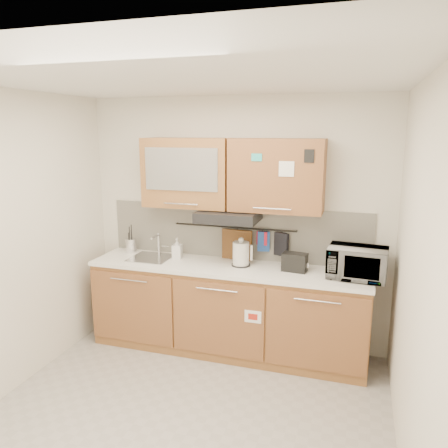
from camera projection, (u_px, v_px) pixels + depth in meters
The scene contains 21 objects.
floor at pixel (184, 419), 3.47m from camera, with size 3.20×3.20×0.00m, color #9E9993.
ceiling at pixel (176, 78), 2.93m from camera, with size 3.20×3.20×0.00m, color white.
wall_back at pixel (235, 223), 4.60m from camera, with size 3.20×3.20×0.00m, color silver.
wall_left at pixel (4, 246), 3.66m from camera, with size 3.00×3.00×0.00m, color silver.
wall_right at pixel (416, 286), 2.74m from camera, with size 3.00×3.00×0.00m, color silver.
base_cabinet at pixel (227, 313), 4.50m from camera, with size 2.80×0.64×0.88m.
countertop at pixel (227, 268), 4.40m from camera, with size 2.82×0.62×0.04m, color white.
backsplash at pixel (235, 232), 4.61m from camera, with size 2.80×0.02×0.56m, color silver.
upper_cabinets at pixel (230, 174), 4.33m from camera, with size 1.82×0.37×0.70m.
range_hood at pixel (229, 216), 4.34m from camera, with size 0.60×0.46×0.10m, color black.
sink at pixel (151, 258), 4.65m from camera, with size 0.42×0.40×0.26m.
utensil_rail at pixel (234, 227), 4.56m from camera, with size 0.02×0.02×1.30m, color black.
utensil_crock at pixel (131, 245), 4.87m from camera, with size 0.16×0.16×0.31m.
kettle at pixel (241, 254), 4.38m from camera, with size 0.22×0.21×0.29m.
toaster at pixel (295, 262), 4.21m from camera, with size 0.25×0.17×0.18m.
microwave at pixel (357, 263), 4.00m from camera, with size 0.52×0.35×0.29m, color #999999.
soap_bottle at pixel (177, 248), 4.63m from camera, with size 0.10×0.10×0.22m, color #999999.
cutting_board at pixel (237, 249), 4.59m from camera, with size 0.33×0.02×0.40m, color brown.
oven_mitt at pixel (264, 241), 4.48m from camera, with size 0.12×0.03×0.21m, color navy.
dark_pouch at pixel (281, 244), 4.43m from camera, with size 0.15×0.04×0.24m, color black.
pot_holder at pixel (262, 238), 4.48m from camera, with size 0.12×0.02×0.14m, color red.
Camera 1 is at (1.22, -2.84, 2.26)m, focal length 35.00 mm.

